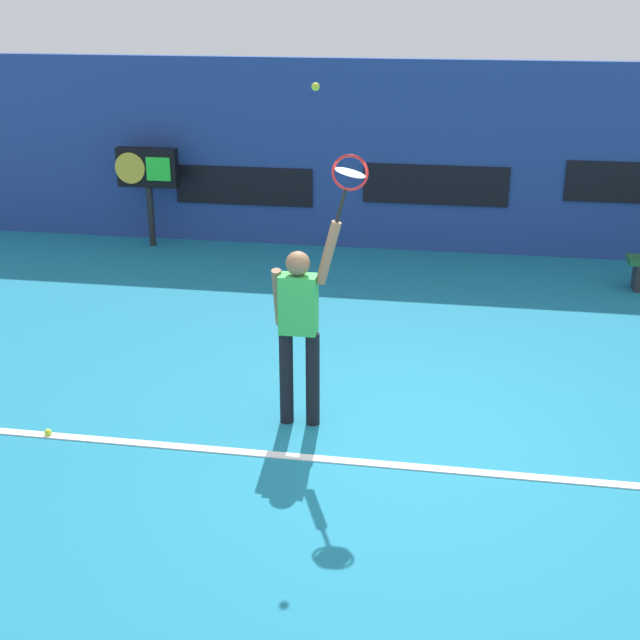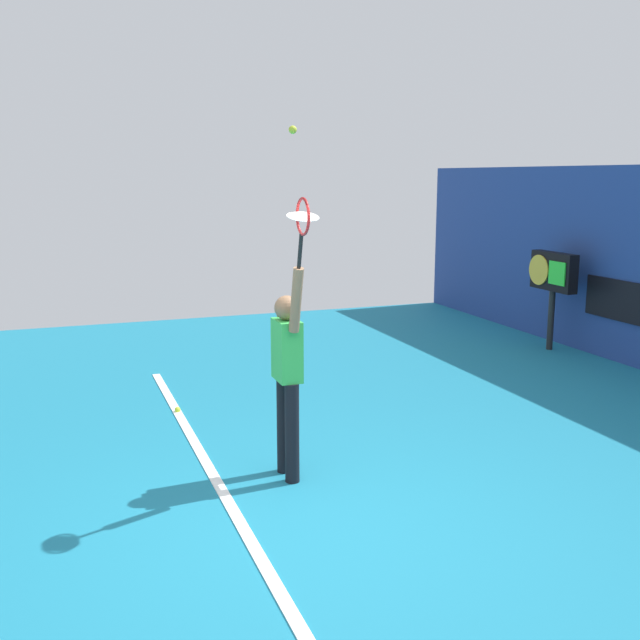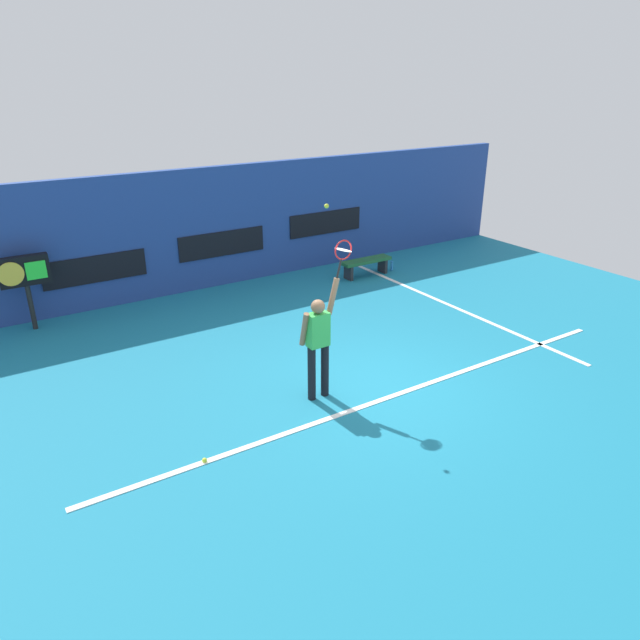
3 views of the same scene
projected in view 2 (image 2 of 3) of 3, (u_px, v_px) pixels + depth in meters
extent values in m
plane|color=teal|center=(298.00, 527.00, 5.87)|extent=(18.00, 18.00, 0.00)
cube|color=black|center=(640.00, 305.00, 10.52)|extent=(2.20, 0.03, 0.60)
cube|color=white|center=(247.00, 534.00, 5.73)|extent=(10.00, 0.10, 0.01)
cylinder|color=black|center=(284.00, 425.00, 6.88)|extent=(0.13, 0.13, 0.92)
cylinder|color=black|center=(292.00, 433.00, 6.65)|extent=(0.13, 0.13, 0.92)
cube|color=green|center=(287.00, 350.00, 6.63)|extent=(0.34, 0.20, 0.55)
sphere|color=#8C6647|center=(287.00, 308.00, 6.55)|extent=(0.22, 0.22, 0.22)
cylinder|color=#8C6647|center=(296.00, 300.00, 6.28)|extent=(0.23, 0.09, 0.58)
cylinder|color=#8C6647|center=(289.00, 342.00, 6.83)|extent=(0.09, 0.23, 0.58)
cylinder|color=black|center=(300.00, 251.00, 6.10)|extent=(0.11, 0.03, 0.30)
torus|color=red|center=(303.00, 217.00, 5.98)|extent=(0.38, 0.02, 0.38)
cylinder|color=silver|center=(303.00, 217.00, 5.98)|extent=(0.26, 0.27, 0.07)
sphere|color=#CCE033|center=(293.00, 130.00, 6.12)|extent=(0.07, 0.07, 0.07)
cylinder|color=black|center=(551.00, 320.00, 11.78)|extent=(0.10, 0.10, 0.95)
cube|color=black|center=(554.00, 271.00, 11.63)|extent=(0.95, 0.18, 0.60)
cylinder|color=gold|center=(539.00, 270.00, 11.82)|extent=(0.48, 0.02, 0.48)
cube|color=#26D833|center=(557.00, 273.00, 11.40)|extent=(0.38, 0.02, 0.36)
sphere|color=#CCE033|center=(178.00, 410.00, 8.69)|extent=(0.07, 0.07, 0.07)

